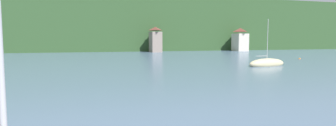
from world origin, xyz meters
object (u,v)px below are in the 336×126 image
Objects in this scene: shore_building_westcentral at (240,40)px; mooring_buoy_far at (300,59)px; shore_building_west at (155,40)px; sailboat_far_4 at (267,64)px.

shore_building_westcentral is 42.34m from mooring_buoy_far.
shore_building_westcentral is (32.94, -0.18, 0.00)m from shore_building_west.
shore_building_westcentral reaches higher than mooring_buoy_far.
sailboat_far_4 reaches higher than mooring_buoy_far.
sailboat_far_4 is 21.01m from mooring_buoy_far.
shore_building_west is at bearing 119.39° from mooring_buoy_far.
sailboat_far_4 is at bearing -117.15° from shore_building_westcentral.
mooring_buoy_far is (-9.76, -40.98, -4.21)m from shore_building_westcentral.
shore_building_westcentral is at bearing 55.02° from sailboat_far_4.
sailboat_far_4 is (5.85, -53.03, -3.81)m from shore_building_west.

